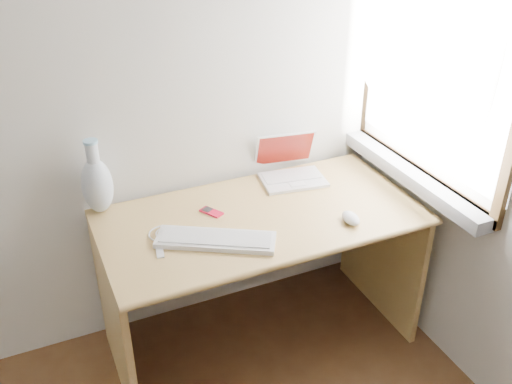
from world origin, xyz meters
name	(u,v)px	position (x,y,z in m)	size (l,w,h in m)	color
window	(430,68)	(1.72, 1.30, 1.28)	(0.11, 0.99, 1.10)	white
desk	(253,244)	(0.99, 1.46, 0.51)	(1.35, 0.67, 0.71)	tan
laptop	(289,169)	(1.25, 1.62, 0.76)	(0.32, 0.28, 0.20)	white
external_keyboard	(216,239)	(0.75, 1.26, 0.72)	(0.47, 0.35, 0.02)	white
mouse	(351,218)	(1.31, 1.17, 0.73)	(0.06, 0.11, 0.04)	white
ipod	(211,212)	(0.81, 1.47, 0.72)	(0.09, 0.11, 0.01)	#BB0D2C
cable_coil	(163,234)	(0.58, 1.40, 0.72)	(0.12, 0.12, 0.01)	white
remote	(160,252)	(0.53, 1.28, 0.72)	(0.03, 0.07, 0.01)	white
vase	(97,184)	(0.38, 1.68, 0.85)	(0.13, 0.13, 0.33)	silver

